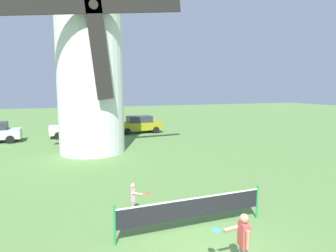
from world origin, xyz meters
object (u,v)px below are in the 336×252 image
(windmill, at_px, (90,59))
(player_far, at_px, (134,197))
(parked_car_mustard, at_px, (139,124))
(parked_car_cream, at_px, (77,127))
(player_near, at_px, (243,240))
(tennis_net, at_px, (193,208))

(windmill, bearing_deg, player_far, -89.35)
(parked_car_mustard, bearing_deg, player_far, -106.02)
(windmill, distance_m, parked_car_mustard, 9.96)
(parked_car_cream, bearing_deg, parked_car_mustard, 2.46)
(player_near, bearing_deg, tennis_net, 94.57)
(windmill, relative_size, tennis_net, 2.98)
(windmill, distance_m, tennis_net, 13.08)
(player_near, distance_m, player_far, 4.10)
(player_near, relative_size, parked_car_cream, 0.31)
(tennis_net, height_order, parked_car_cream, parked_car_cream)
(windmill, distance_m, parked_car_cream, 8.42)
(player_near, relative_size, parked_car_mustard, 0.35)
(player_near, height_order, player_far, player_near)
(windmill, height_order, player_far, windmill)
(player_near, bearing_deg, player_far, 111.60)
(windmill, xyz_separation_m, parked_car_mustard, (5.03, 6.88, -5.15))
(windmill, relative_size, player_near, 9.85)
(windmill, distance_m, player_far, 11.56)
(windmill, height_order, player_near, windmill)
(tennis_net, xyz_separation_m, player_far, (-1.33, 1.64, -0.07))
(player_near, bearing_deg, parked_car_mustard, 80.75)
(player_near, xyz_separation_m, parked_car_mustard, (3.41, 20.94, 0.02))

